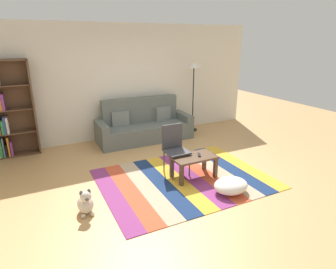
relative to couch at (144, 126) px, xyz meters
name	(u,v)px	position (x,y,z in m)	size (l,w,h in m)	color
ground_plane	(176,174)	(-0.18, -2.02, -0.34)	(14.00, 14.00, 0.00)	tan
back_wall	(128,82)	(-0.18, 0.53, 1.01)	(6.80, 0.10, 2.70)	silver
rug	(184,179)	(-0.15, -2.26, -0.33)	(2.86, 2.16, 0.01)	#843370
couch	(144,126)	(0.00, 0.00, 0.00)	(2.26, 0.80, 1.00)	#59605B
bookshelf	(4,111)	(-2.89, 0.28, 0.64)	(0.90, 0.28, 1.97)	brown
coffee_table	(194,160)	(0.02, -2.27, -0.01)	(0.76, 0.43, 0.40)	#513826
pouf	(231,186)	(0.28, -2.99, -0.21)	(0.56, 0.46, 0.24)	white
dog	(86,203)	(-1.90, -2.53, -0.18)	(0.22, 0.35, 0.40)	beige
standing_lamp	(194,74)	(1.44, 0.12, 1.16)	(0.32, 0.32, 1.79)	black
tv_remote	(199,155)	(0.13, -2.28, 0.08)	(0.04, 0.15, 0.02)	black
folding_chair	(174,145)	(-0.18, -1.94, 0.20)	(0.40, 0.40, 0.90)	#38383D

